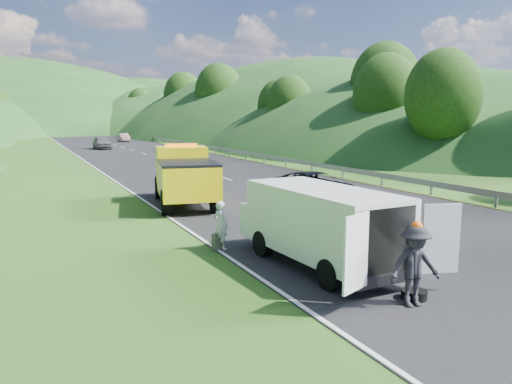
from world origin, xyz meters
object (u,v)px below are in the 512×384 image
white_van (319,222)px  spare_tire (414,299)px  woman (221,250)px  child (285,249)px  tow_truck (184,176)px  suitcase (218,242)px  passing_suv (315,201)px  worker (413,307)px

white_van → spare_tire: bearing=-82.2°
woman → spare_tire: size_ratio=2.60×
child → spare_tire: child is taller
tow_truck → child: tow_truck is taller
suitcase → woman: bearing=-4.2°
suitcase → passing_suv: (7.62, 6.45, -0.27)m
worker → passing_suv: size_ratio=0.37×
white_van → child: size_ratio=6.49×
tow_truck → passing_suv: size_ratio=1.38×
passing_suv → child: bearing=-134.7°
tow_truck → spare_tire: size_ratio=11.66×
suitcase → tow_truck: bearing=79.6°
worker → spare_tire: 0.47m
suitcase → spare_tire: size_ratio=0.91×
tow_truck → suitcase: (-1.50, -8.17, -1.11)m
white_van → worker: white_van is taller
tow_truck → worker: tow_truck is taller
tow_truck → spare_tire: tow_truck is taller
suitcase → worker: bearing=-70.4°
worker → suitcase: 6.62m
child → tow_truck: bearing=129.1°
child → worker: 5.47m
woman → worker: bearing=176.9°
suitcase → passing_suv: bearing=40.2°
child → passing_suv: passing_suv is taller
white_van → child: white_van is taller
child → suitcase: size_ratio=1.84×
woman → suitcase: woman is taller
white_van → worker: bearing=-88.6°
passing_suv → suitcase: bearing=-146.6°
passing_suv → worker: bearing=-119.9°
worker → passing_suv: (5.41, 12.68, 0.00)m
white_van → woman: white_van is taller
woman → child: size_ratio=1.56×
white_van → spare_tire: (0.60, -3.13, -1.26)m
child → worker: size_ratio=0.54×
woman → suitcase: size_ratio=2.87×
tow_truck → spare_tire: 14.18m
white_van → spare_tire: size_ratio=10.84×
white_van → tow_truck: bearing=89.2°
white_van → woman: (-1.83, 2.76, -1.26)m
white_van → worker: size_ratio=3.50×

